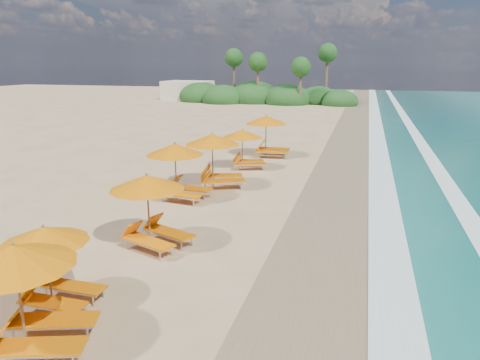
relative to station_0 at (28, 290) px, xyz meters
name	(u,v)px	position (x,y,z in m)	size (l,w,h in m)	color
ground	(240,209)	(1.59, 9.56, -1.32)	(160.00, 160.00, 0.00)	tan
wet_sand	(343,219)	(5.59, 9.56, -1.32)	(4.00, 160.00, 0.01)	#8C7553
surf_foam	(421,225)	(8.29, 9.56, -1.30)	(4.00, 160.00, 0.01)	white
station_0	(28,290)	(0.00, 0.00, 0.00)	(3.00, 2.94, 2.36)	olive
station_1	(53,261)	(-0.66, 1.54, -0.17)	(2.19, 2.02, 2.05)	olive
station_2	(152,206)	(-0.04, 5.36, 0.00)	(3.03, 2.97, 2.36)	olive
station_3	(179,168)	(-1.20, 10.14, 0.05)	(2.82, 2.66, 2.45)	olive
station_4	(217,156)	(-0.33, 12.44, 0.11)	(3.33, 3.30, 2.56)	olive
station_5	(245,146)	(-0.01, 16.28, -0.09)	(2.84, 2.80, 2.20)	olive
station_6	(269,133)	(0.55, 19.73, 0.12)	(2.94, 2.76, 2.57)	olive
treeline	(261,96)	(-8.34, 55.07, -0.33)	(25.80, 8.80, 9.74)	#163D14
beach_building	(188,90)	(-20.41, 57.56, 0.08)	(7.00, 5.00, 2.80)	beige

